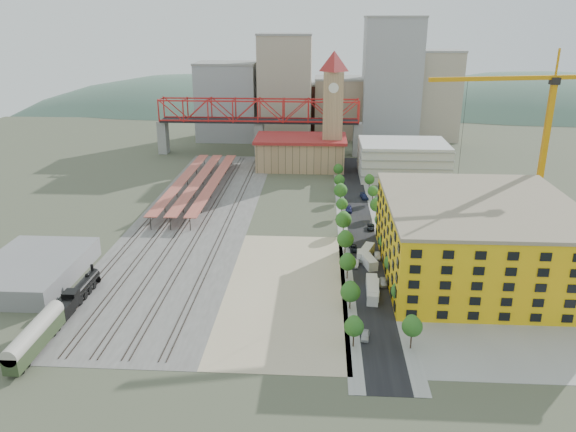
# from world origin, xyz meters

# --- Properties ---
(ground) EXTENTS (400.00, 400.00, 0.00)m
(ground) POSITION_xyz_m (0.00, 0.00, 0.00)
(ground) COLOR #474C38
(ground) RESTS_ON ground
(ballast_strip) EXTENTS (36.00, 165.00, 0.06)m
(ballast_strip) POSITION_xyz_m (-36.00, 17.50, 0.03)
(ballast_strip) COLOR #605E59
(ballast_strip) RESTS_ON ground
(dirt_lot) EXTENTS (28.00, 67.00, 0.06)m
(dirt_lot) POSITION_xyz_m (-4.00, -31.50, 0.03)
(dirt_lot) COLOR tan
(dirt_lot) RESTS_ON ground
(street_asphalt) EXTENTS (12.00, 170.00, 0.06)m
(street_asphalt) POSITION_xyz_m (16.00, 15.00, 0.03)
(street_asphalt) COLOR black
(street_asphalt) RESTS_ON ground
(sidewalk_west) EXTENTS (3.00, 170.00, 0.04)m
(sidewalk_west) POSITION_xyz_m (10.50, 15.00, 0.02)
(sidewalk_west) COLOR gray
(sidewalk_west) RESTS_ON ground
(sidewalk_east) EXTENTS (3.00, 170.00, 0.04)m
(sidewalk_east) POSITION_xyz_m (21.50, 15.00, 0.02)
(sidewalk_east) COLOR gray
(sidewalk_east) RESTS_ON ground
(construction_pad) EXTENTS (50.00, 90.00, 0.06)m
(construction_pad) POSITION_xyz_m (45.00, -20.00, 0.03)
(construction_pad) COLOR gray
(construction_pad) RESTS_ON ground
(rail_tracks) EXTENTS (26.56, 160.00, 0.18)m
(rail_tracks) POSITION_xyz_m (-37.80, 17.50, 0.15)
(rail_tracks) COLOR #382B23
(rail_tracks) RESTS_ON ground
(platform_canopies) EXTENTS (16.00, 80.00, 4.12)m
(platform_canopies) POSITION_xyz_m (-41.00, 45.00, 3.99)
(platform_canopies) COLOR #C3614B
(platform_canopies) RESTS_ON ground
(station_hall) EXTENTS (38.00, 24.00, 13.10)m
(station_hall) POSITION_xyz_m (-5.00, 82.00, 6.67)
(station_hall) COLOR tan
(station_hall) RESTS_ON ground
(clock_tower) EXTENTS (12.00, 12.00, 52.00)m
(clock_tower) POSITION_xyz_m (8.00, 79.99, 28.70)
(clock_tower) COLOR tan
(clock_tower) RESTS_ON ground
(parking_garage) EXTENTS (34.00, 26.00, 14.00)m
(parking_garage) POSITION_xyz_m (36.00, 70.00, 7.00)
(parking_garage) COLOR silver
(parking_garage) RESTS_ON ground
(truss_bridge) EXTENTS (94.00, 9.60, 25.60)m
(truss_bridge) POSITION_xyz_m (-25.00, 105.00, 18.86)
(truss_bridge) COLOR gray
(truss_bridge) RESTS_ON ground
(construction_building) EXTENTS (44.60, 50.60, 18.80)m
(construction_building) POSITION_xyz_m (42.00, -20.00, 9.41)
(construction_building) COLOR yellow
(construction_building) RESTS_ON ground
(warehouse) EXTENTS (22.00, 32.00, 5.00)m
(warehouse) POSITION_xyz_m (-66.00, -30.00, 2.50)
(warehouse) COLOR gray
(warehouse) RESTS_ON ground
(street_trees) EXTENTS (15.40, 124.40, 8.00)m
(street_trees) POSITION_xyz_m (16.00, 5.00, 0.00)
(street_trees) COLOR #2C5B1B
(street_trees) RESTS_ON ground
(skyline) EXTENTS (133.00, 46.00, 60.00)m
(skyline) POSITION_xyz_m (7.47, 142.31, 22.81)
(skyline) COLOR #9EA0A3
(skyline) RESTS_ON ground
(distant_hills) EXTENTS (647.00, 264.00, 227.00)m
(distant_hills) POSITION_xyz_m (45.28, 260.00, -79.54)
(distant_hills) COLOR #4C6B59
(distant_hills) RESTS_ON ground
(locomotive) EXTENTS (2.93, 22.61, 5.65)m
(locomotive) POSITION_xyz_m (-50.00, -40.44, 2.11)
(locomotive) COLOR black
(locomotive) RESTS_ON ground
(coach) EXTENTS (3.25, 18.84, 5.91)m
(coach) POSITION_xyz_m (-50.00, -60.03, 3.15)
(coach) COLOR #2A3B20
(coach) RESTS_ON ground
(tower_crane) EXTENTS (48.27, 12.76, 52.47)m
(tower_crane) POSITION_xyz_m (63.54, 10.00, 32.38)
(tower_crane) COLOR orange
(tower_crane) RESTS_ON ground
(site_trailer_a) EXTENTS (3.53, 9.74, 2.61)m
(site_trailer_a) POSITION_xyz_m (16.00, -34.23, 1.30)
(site_trailer_a) COLOR silver
(site_trailer_a) RESTS_ON ground
(site_trailer_b) EXTENTS (2.93, 9.92, 2.69)m
(site_trailer_b) POSITION_xyz_m (16.00, -32.09, 1.35)
(site_trailer_b) COLOR silver
(site_trailer_b) RESTS_ON ground
(site_trailer_c) EXTENTS (4.87, 9.67, 2.56)m
(site_trailer_c) POSITION_xyz_m (16.00, -16.18, 1.28)
(site_trailer_c) COLOR silver
(site_trailer_c) RESTS_ON ground
(site_trailer_d) EXTENTS (5.27, 9.46, 2.51)m
(site_trailer_d) POSITION_xyz_m (16.00, -11.26, 1.26)
(site_trailer_d) COLOR silver
(site_trailer_d) RESTS_ON ground
(car_0) EXTENTS (2.17, 4.19, 1.36)m
(car_0) POSITION_xyz_m (13.00, -51.99, 0.68)
(car_0) COLOR silver
(car_0) RESTS_ON ground
(car_1) EXTENTS (2.24, 4.81, 1.53)m
(car_1) POSITION_xyz_m (13.00, -17.40, 0.76)
(car_1) COLOR #ABACB1
(car_1) RESTS_ON ground
(car_2) EXTENTS (2.80, 4.97, 1.31)m
(car_2) POSITION_xyz_m (13.00, -7.22, 0.66)
(car_2) COLOR black
(car_2) RESTS_ON ground
(car_3) EXTENTS (2.26, 5.27, 1.51)m
(car_3) POSITION_xyz_m (13.00, 25.39, 0.76)
(car_3) COLOR navy
(car_3) RESTS_ON ground
(car_4) EXTENTS (2.02, 4.45, 1.48)m
(car_4) POSITION_xyz_m (19.00, -27.92, 0.74)
(car_4) COLOR silver
(car_4) RESTS_ON ground
(car_5) EXTENTS (1.82, 4.54, 1.47)m
(car_5) POSITION_xyz_m (19.00, -12.08, 0.73)
(car_5) COLOR #A7A8AD
(car_5) RESTS_ON ground
(car_6) EXTENTS (2.64, 4.95, 1.32)m
(car_6) POSITION_xyz_m (19.00, 9.44, 0.66)
(car_6) COLOR black
(car_6) RESTS_ON ground
(car_7) EXTENTS (3.09, 5.81, 1.60)m
(car_7) POSITION_xyz_m (19.00, 39.63, 0.80)
(car_7) COLOR #1B2450
(car_7) RESTS_ON ground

